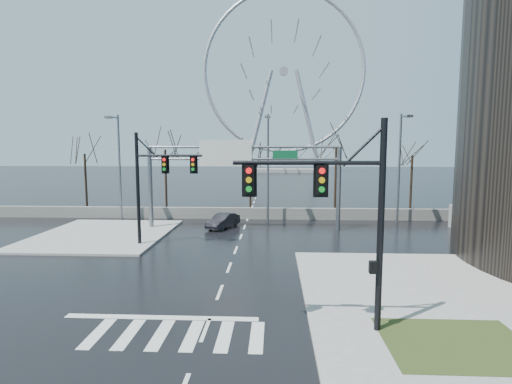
# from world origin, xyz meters

# --- Properties ---
(ground) EXTENTS (260.00, 260.00, 0.00)m
(ground) POSITION_xyz_m (0.00, 0.00, 0.00)
(ground) COLOR black
(ground) RESTS_ON ground
(sidewalk_right_ext) EXTENTS (12.00, 10.00, 0.15)m
(sidewalk_right_ext) POSITION_xyz_m (10.00, 2.00, 0.07)
(sidewalk_right_ext) COLOR gray
(sidewalk_right_ext) RESTS_ON ground
(sidewalk_far) EXTENTS (10.00, 12.00, 0.15)m
(sidewalk_far) POSITION_xyz_m (-11.00, 12.00, 0.07)
(sidewalk_far) COLOR gray
(sidewalk_far) RESTS_ON ground
(grass_strip) EXTENTS (5.00, 4.00, 0.02)m
(grass_strip) POSITION_xyz_m (9.00, -5.00, 0.15)
(grass_strip) COLOR #2D3917
(grass_strip) RESTS_ON sidewalk_near
(barrier_wall) EXTENTS (52.00, 0.50, 1.10)m
(barrier_wall) POSITION_xyz_m (0.00, 20.00, 0.55)
(barrier_wall) COLOR slate
(barrier_wall) RESTS_ON ground
(signal_mast_near) EXTENTS (5.52, 0.41, 8.00)m
(signal_mast_near) POSITION_xyz_m (5.14, -4.04, 4.87)
(signal_mast_near) COLOR black
(signal_mast_near) RESTS_ON ground
(signal_mast_far) EXTENTS (4.72, 0.41, 8.00)m
(signal_mast_far) POSITION_xyz_m (-5.87, 8.96, 4.83)
(signal_mast_far) COLOR black
(signal_mast_far) RESTS_ON ground
(sign_gantry) EXTENTS (16.36, 0.40, 7.60)m
(sign_gantry) POSITION_xyz_m (-0.38, 14.96, 5.18)
(sign_gantry) COLOR slate
(sign_gantry) RESTS_ON ground
(streetlight_left) EXTENTS (0.50, 2.55, 10.00)m
(streetlight_left) POSITION_xyz_m (-12.00, 18.16, 5.89)
(streetlight_left) COLOR slate
(streetlight_left) RESTS_ON ground
(streetlight_mid) EXTENTS (0.50, 2.55, 10.00)m
(streetlight_mid) POSITION_xyz_m (2.00, 18.16, 5.89)
(streetlight_mid) COLOR slate
(streetlight_mid) RESTS_ON ground
(streetlight_right) EXTENTS (0.50, 2.55, 10.00)m
(streetlight_right) POSITION_xyz_m (14.00, 18.16, 5.89)
(streetlight_right) COLOR slate
(streetlight_right) RESTS_ON ground
(tree_far_left) EXTENTS (3.50, 3.50, 7.00)m
(tree_far_left) POSITION_xyz_m (-18.00, 24.00, 5.57)
(tree_far_left) COLOR black
(tree_far_left) RESTS_ON ground
(tree_left) EXTENTS (3.75, 3.75, 7.50)m
(tree_left) POSITION_xyz_m (-9.00, 23.50, 5.98)
(tree_left) COLOR black
(tree_left) RESTS_ON ground
(tree_center) EXTENTS (3.25, 3.25, 6.50)m
(tree_center) POSITION_xyz_m (0.00, 24.50, 5.17)
(tree_center) COLOR black
(tree_center) RESTS_ON ground
(tree_right) EXTENTS (3.90, 3.90, 7.80)m
(tree_right) POSITION_xyz_m (9.00, 23.50, 6.22)
(tree_right) COLOR black
(tree_right) RESTS_ON ground
(tree_far_right) EXTENTS (3.40, 3.40, 6.80)m
(tree_far_right) POSITION_xyz_m (17.00, 24.00, 5.41)
(tree_far_right) COLOR black
(tree_far_right) RESTS_ON ground
(ferris_wheel) EXTENTS (45.00, 6.00, 50.91)m
(ferris_wheel) POSITION_xyz_m (5.00, 95.00, 26.13)
(ferris_wheel) COLOR gray
(ferris_wheel) RESTS_ON ground
(car) EXTENTS (2.77, 4.05, 1.26)m
(car) POSITION_xyz_m (-1.83, 15.47, 0.63)
(car) COLOR black
(car) RESTS_ON ground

